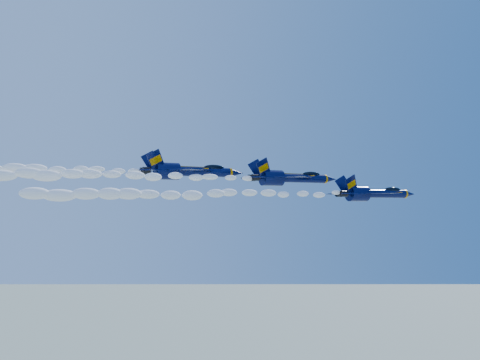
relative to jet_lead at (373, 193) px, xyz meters
name	(u,v)px	position (x,y,z in m)	size (l,w,h in m)	color
jet_lead	(373,193)	(0.00, 0.00, 0.00)	(15.41, 12.64, 5.73)	#060C37
smoke_trail_jet_lead	(200,194)	(-29.39, 0.00, -0.39)	(45.61, 1.72, 1.55)	white
jet_second	(289,178)	(-11.40, 6.56, 2.49)	(16.18, 13.27, 6.01)	#060C37
smoke_trail_jet_second	(101,175)	(-41.12, 6.56, 2.10)	(45.61, 1.80, 1.62)	white
jet_third	(188,171)	(-26.35, 12.49, 3.46)	(17.21, 14.12, 6.40)	#060C37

